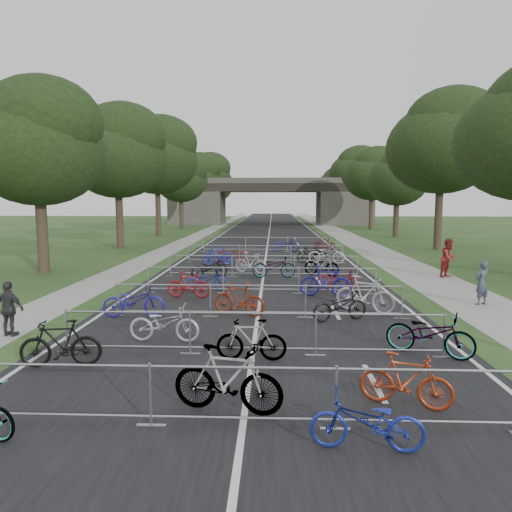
{
  "coord_description": "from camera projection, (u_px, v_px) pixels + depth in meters",
  "views": [
    {
      "loc": [
        0.5,
        -7.16,
        3.77
      ],
      "look_at": [
        -0.33,
        14.51,
        1.1
      ],
      "focal_mm": 32.0,
      "sensor_mm": 36.0,
      "label": 1
    }
  ],
  "objects": [
    {
      "name": "tree_left_5",
      "position": [
        208.0,
        176.0,
        82.32
      ],
      "size": [
        8.4,
        8.4,
        12.81
      ],
      "color": "#33261C",
      "rests_on": "ground"
    },
    {
      "name": "tree_left_6",
      "position": [
        216.0,
        187.0,
        94.42
      ],
      "size": [
        6.72,
        6.72,
        10.25
      ],
      "color": "#33261C",
      "rests_on": "ground"
    },
    {
      "name": "barrier_row_4",
      "position": [
        263.0,
        266.0,
        22.39
      ],
      "size": [
        9.7,
        0.08,
        1.1
      ],
      "color": "#989B9F",
      "rests_on": "ground"
    },
    {
      "name": "tree_right_1",
      "position": [
        444.0,
        144.0,
        33.81
      ],
      "size": [
        8.18,
        8.18,
        12.47
      ],
      "color": "#33261C",
      "rests_on": "ground"
    },
    {
      "name": "road",
      "position": [
        270.0,
        230.0,
        57.17
      ],
      "size": [
        11.0,
        140.0,
        0.01
      ],
      "primitive_type": "cube",
      "color": "black",
      "rests_on": "ground"
    },
    {
      "name": "bike_6",
      "position": [
        251.0,
        340.0,
        10.69
      ],
      "size": [
        1.67,
        0.51,
        1.0
      ],
      "primitive_type": "imported",
      "rotation": [
        0.0,
        0.0,
        4.69
      ],
      "color": "#989B9F",
      "rests_on": "ground"
    },
    {
      "name": "ground",
      "position": [
        243.0,
        428.0,
        7.58
      ],
      "size": [
        200.0,
        200.0,
        0.0
      ],
      "primitive_type": "plane",
      "color": "#27411C",
      "rests_on": "ground"
    },
    {
      "name": "bike_17",
      "position": [
        251.0,
        263.0,
        23.42
      ],
      "size": [
        1.86,
        1.29,
        1.1
      ],
      "primitive_type": "imported",
      "rotation": [
        0.0,
        0.0,
        1.1
      ],
      "color": "#A8AAB0",
      "rests_on": "ground"
    },
    {
      "name": "bike_20",
      "position": [
        218.0,
        256.0,
        26.49
      ],
      "size": [
        1.92,
        1.05,
        1.11
      ],
      "primitive_type": "imported",
      "rotation": [
        0.0,
        0.0,
        5.01
      ],
      "color": "#1B2297",
      "rests_on": "ground"
    },
    {
      "name": "bike_18",
      "position": [
        274.0,
        267.0,
        22.18
      ],
      "size": [
        2.12,
        0.87,
        1.09
      ],
      "primitive_type": "imported",
      "rotation": [
        0.0,
        0.0,
        1.64
      ],
      "color": "#989B9F",
      "rests_on": "ground"
    },
    {
      "name": "tree_right_4",
      "position": [
        356.0,
        173.0,
        69.51
      ],
      "size": [
        8.18,
        8.18,
        12.47
      ],
      "color": "#33261C",
      "rests_on": "ground"
    },
    {
      "name": "tree_left_1",
      "position": [
        118.0,
        153.0,
        34.82
      ],
      "size": [
        7.56,
        7.56,
        11.53
      ],
      "color": "#33261C",
      "rests_on": "ground"
    },
    {
      "name": "tree_right_2",
      "position": [
        399.0,
        178.0,
        45.95
      ],
      "size": [
        6.16,
        6.16,
        9.39
      ],
      "color": "#33261C",
      "rests_on": "ground"
    },
    {
      "name": "bike_27",
      "position": [
        324.0,
        244.0,
        34.08
      ],
      "size": [
        1.64,
        0.49,
        0.98
      ],
      "primitive_type": "imported",
      "rotation": [
        0.0,
        0.0,
        1.59
      ],
      "color": "maroon",
      "rests_on": "ground"
    },
    {
      "name": "bike_14",
      "position": [
        326.0,
        282.0,
        17.76
      ],
      "size": [
        2.09,
        0.94,
        1.22
      ],
      "primitive_type": "imported",
      "rotation": [
        0.0,
        0.0,
        1.38
      ],
      "color": "navy",
      "rests_on": "ground"
    },
    {
      "name": "barrier_row_1",
      "position": [
        252.0,
        333.0,
        11.09
      ],
      "size": [
        9.7,
        0.08,
        1.1
      ],
      "color": "#989B9F",
      "rests_on": "ground"
    },
    {
      "name": "tree_right_6",
      "position": [
        335.0,
        184.0,
        93.44
      ],
      "size": [
        7.17,
        7.17,
        10.93
      ],
      "color": "#33261C",
      "rests_on": "ground"
    },
    {
      "name": "bike_26",
      "position": [
        285.0,
        245.0,
        33.27
      ],
      "size": [
        2.05,
        1.0,
        1.03
      ],
      "primitive_type": "imported",
      "rotation": [
        0.0,
        0.0,
        1.41
      ],
      "color": "navy",
      "rests_on": "ground"
    },
    {
      "name": "pedestrian_c",
      "position": [
        9.0,
        309.0,
        12.6
      ],
      "size": [
        0.96,
        0.55,
        1.54
      ],
      "primitive_type": "imported",
      "rotation": [
        0.0,
        0.0,
        2.94
      ],
      "color": "#2A2A2D",
      "rests_on": "ground"
    },
    {
      "name": "bike_10",
      "position": [
        340.0,
        306.0,
        14.24
      ],
      "size": [
        1.94,
        1.22,
        0.96
      ],
      "primitive_type": "imported",
      "rotation": [
        0.0,
        0.0,
        1.92
      ],
      "color": "black",
      "rests_on": "ground"
    },
    {
      "name": "pedestrian_a",
      "position": [
        482.0,
        283.0,
        16.37
      ],
      "size": [
        0.7,
        0.61,
        1.61
      ],
      "primitive_type": "imported",
      "rotation": [
        0.0,
        0.0,
        3.61
      ],
      "color": "#343C4F",
      "rests_on": "ground"
    },
    {
      "name": "bike_19",
      "position": [
        322.0,
        265.0,
        22.63
      ],
      "size": [
        1.87,
        1.33,
        1.11
      ],
      "primitive_type": "imported",
      "rotation": [
        0.0,
        0.0,
        1.08
      ],
      "color": "#989B9F",
      "rests_on": "ground"
    },
    {
      "name": "bike_21",
      "position": [
        232.0,
        254.0,
        27.67
      ],
      "size": [
        2.07,
        1.2,
        1.03
      ],
      "primitive_type": "imported",
      "rotation": [
        0.0,
        0.0,
        1.29
      ],
      "color": "maroon",
      "rests_on": "ground"
    },
    {
      "name": "tree_right_5",
      "position": [
        344.0,
        188.0,
        81.65
      ],
      "size": [
        6.16,
        6.16,
        9.39
      ],
      "color": "#33261C",
      "rests_on": "ground"
    },
    {
      "name": "bike_13",
      "position": [
        207.0,
        280.0,
        18.93
      ],
      "size": [
        1.85,
        1.04,
        0.92
      ],
      "primitive_type": "imported",
      "rotation": [
        0.0,
        0.0,
        1.83
      ],
      "color": "navy",
      "rests_on": "ground"
    },
    {
      "name": "bike_4",
      "position": [
        61.0,
        344.0,
        10.3
      ],
      "size": [
        1.86,
        0.79,
        1.09
      ],
      "primitive_type": "imported",
      "rotation": [
        0.0,
        0.0,
        4.87
      ],
      "color": "black",
      "rests_on": "ground"
    },
    {
      "name": "barrier_row_2",
      "position": [
        258.0,
        301.0,
        14.66
      ],
      "size": [
        9.7,
        0.08,
        1.1
      ],
      "color": "#989B9F",
      "rests_on": "ground"
    },
    {
      "name": "sidewalk_left",
      "position": [
        210.0,
        230.0,
        57.45
      ],
      "size": [
        2.0,
        140.0,
        0.01
      ],
      "primitive_type": "cube",
      "color": "gray",
      "rests_on": "ground"
    },
    {
      "name": "tree_left_4",
      "position": [
        197.0,
        177.0,
        70.52
      ],
      "size": [
        7.56,
        7.56,
        11.53
      ],
      "color": "#33261C",
      "rests_on": "ground"
    },
    {
      "name": "tree_right_3",
      "position": [
        373.0,
        175.0,
        57.73
      ],
      "size": [
        7.17,
        7.17,
        10.93
      ],
      "color": "#33261C",
      "rests_on": "ground"
    },
    {
      "name": "bike_5",
      "position": [
        164.0,
        324.0,
        12.15
      ],
      "size": [
        1.92,
        0.74,
        1.0
      ],
      "primitive_type": "imported",
      "rotation": [
        0.0,
        0.0,
        1.53
      ],
      "color": "#B3B4BC",
      "rests_on": "ground"
    },
    {
      "name": "bike_9",
      "position": [
        239.0,
        299.0,
        14.91
      ],
      "size": [
        1.89,
        1.14,
        1.1
      ],
      "primitive_type": "imported",
      "rotation": [
        0.0,
        0.0,
        4.34
      ],
      "color": "maroon",
      "rests_on": "ground"
    },
    {
      "name": "sidewalk_right",
      "position": [
        334.0,
        230.0,
        56.86
      ],
      "size": [
        3.0,
        140.0,
        0.01
      ],
      "primitive_type": "cube",
      "color": "gray",
      "rests_on": "ground"
    },
    {
      "name": "tree_left_0",
      "position": [
        39.0,
        146.0,
        23.02
      ],
      "size": [
        6.72,
        6.72,
        10.25
      ],
      "color": "#33261C",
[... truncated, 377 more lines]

